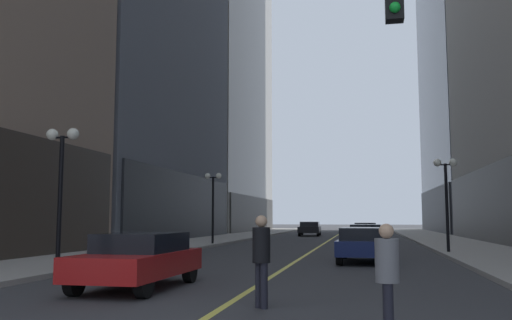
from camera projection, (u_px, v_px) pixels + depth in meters
name	position (u px, v px, depth m)	size (l,w,h in m)	color
ground_plane	(328.00, 241.00, 39.01)	(200.00, 200.00, 0.00)	#38383A
sidewalk_left	(217.00, 239.00, 40.63)	(4.50, 78.00, 0.15)	#9E9991
sidewalk_right	(447.00, 241.00, 37.40)	(4.50, 78.00, 0.15)	#9E9991
lane_centre_stripe	(328.00, 241.00, 39.01)	(0.16, 70.00, 0.01)	#E5D64C
building_left_far	(209.00, 92.00, 68.47)	(12.03, 26.00, 35.27)	#A8A399
car_red	(139.00, 258.00, 13.04)	(1.92, 4.21, 1.32)	#B21919
car_navy	(362.00, 243.00, 20.68)	(1.91, 4.49, 1.32)	#141E4C
car_blue	(366.00, 235.00, 30.52)	(2.01, 4.07, 1.32)	navy
car_silver	(365.00, 231.00, 40.84)	(1.89, 4.53, 1.32)	#B7B7BC
car_black	(310.00, 228.00, 51.05)	(2.07, 4.42, 1.32)	black
pedestrian_in_black_coat	(261.00, 254.00, 10.23)	(0.48, 0.48, 1.74)	black
pedestrian_in_grey_suit	(387.00, 272.00, 7.63)	(0.35, 0.35, 1.61)	black
street_lamp_left_near	(61.00, 166.00, 16.49)	(1.06, 0.36, 4.43)	black
street_lamp_left_far	(213.00, 192.00, 32.99)	(1.06, 0.36, 4.43)	black
street_lamp_right_mid	(446.00, 184.00, 24.98)	(1.06, 0.36, 4.43)	black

